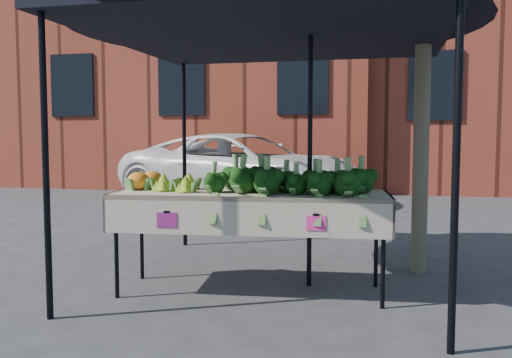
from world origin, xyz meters
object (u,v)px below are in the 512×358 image
Objects in this scene: street_tree at (423,45)px; canopy at (274,138)px; table at (251,242)px; vehicle at (243,77)px.

canopy is at bearing -152.84° from street_tree.
street_tree is (1.38, 0.71, 0.93)m from canopy.
canopy is (0.13, 0.41, 0.92)m from table.
canopy is 0.61× the size of vehicle.
street_tree is (3.23, -5.22, -0.31)m from vehicle.
vehicle is at bearing 105.27° from table.
canopy is 1.80m from street_tree.
street_tree reaches higher than table.
vehicle reaches higher than table.
vehicle is (-1.73, 6.33, 2.16)m from table.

